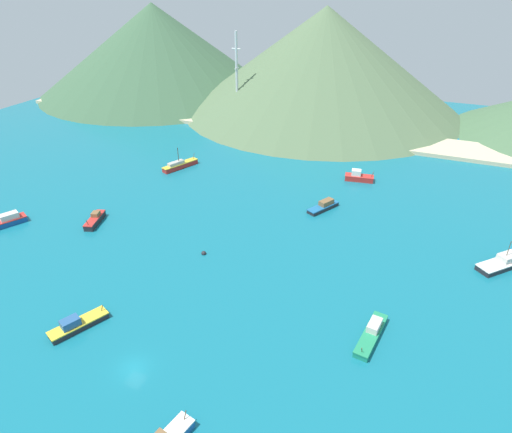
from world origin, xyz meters
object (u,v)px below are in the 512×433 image
object	(u,v)px
fishing_boat_5	(180,165)
fishing_boat_8	(324,206)
fishing_boat_4	(359,177)
fishing_boat_6	(372,333)
fishing_boat_0	(6,221)
radio_tower	(237,79)
buoy_0	(204,253)
fishing_boat_3	(503,263)
fishing_boat_9	(77,324)
fishing_boat_2	(95,220)

from	to	relation	value
fishing_boat_5	fishing_boat_8	world-z (taller)	fishing_boat_5
fishing_boat_5	fishing_boat_4	bearing A→B (deg)	13.00
fishing_boat_4	fishing_boat_8	size ratio (longest dim) A/B	0.89
fishing_boat_5	fishing_boat_6	bearing A→B (deg)	-36.42
fishing_boat_0	radio_tower	xyz separation A→B (m)	(16.77, 85.55, 15.15)
fishing_boat_6	buoy_0	xyz separation A→B (m)	(-34.59, 10.00, -0.60)
fishing_boat_0	buoy_0	size ratio (longest dim) A/B	9.08
fishing_boat_5	fishing_boat_3	bearing A→B (deg)	-11.99
buoy_0	radio_tower	size ratio (longest dim) A/B	0.03
fishing_boat_3	fishing_boat_5	xyz separation A→B (m)	(-81.50, 17.31, 0.01)
radio_tower	buoy_0	bearing A→B (deg)	-69.92
fishing_boat_6	fishing_boat_8	bearing A→B (deg)	115.04
fishing_boat_4	fishing_boat_5	distance (m)	49.80
fishing_boat_6	fishing_boat_8	size ratio (longest dim) A/B	1.19
fishing_boat_5	fishing_boat_9	world-z (taller)	fishing_boat_5
fishing_boat_3	fishing_boat_5	size ratio (longest dim) A/B	0.90
fishing_boat_5	fishing_boat_8	size ratio (longest dim) A/B	1.27
fishing_boat_2	fishing_boat_5	distance (m)	33.96
fishing_boat_0	fishing_boat_8	distance (m)	71.39
fishing_boat_0	fishing_boat_2	world-z (taller)	fishing_boat_2
fishing_boat_3	radio_tower	distance (m)	104.21
fishing_boat_0	fishing_boat_2	xyz separation A→B (m)	(17.42, 8.19, -0.15)
fishing_boat_2	fishing_boat_3	xyz separation A→B (m)	(82.66, 16.63, 0.08)
fishing_boat_3	fishing_boat_5	distance (m)	83.31
fishing_boat_5	buoy_0	world-z (taller)	fishing_boat_5
radio_tower	fishing_boat_9	bearing A→B (deg)	-78.99
fishing_boat_4	fishing_boat_8	xyz separation A→B (m)	(-4.39, -19.23, -0.26)
fishing_boat_2	buoy_0	xyz separation A→B (m)	(28.19, -1.53, -0.66)
fishing_boat_0	fishing_boat_6	world-z (taller)	fishing_boat_0
buoy_0	fishing_boat_5	bearing A→B (deg)	127.31
fishing_boat_0	fishing_boat_4	distance (m)	85.72
fishing_boat_8	buoy_0	world-z (taller)	fishing_boat_8
buoy_0	fishing_boat_3	bearing A→B (deg)	18.43
fishing_boat_2	fishing_boat_9	size ratio (longest dim) A/B	0.84
fishing_boat_3	fishing_boat_2	bearing A→B (deg)	-168.63
fishing_boat_4	fishing_boat_8	distance (m)	19.73
fishing_boat_3	fishing_boat_6	distance (m)	34.46
fishing_boat_8	fishing_boat_0	bearing A→B (deg)	-151.47
fishing_boat_3	fishing_boat_6	bearing A→B (deg)	-125.23
fishing_boat_8	radio_tower	distance (m)	70.67
fishing_boat_8	radio_tower	size ratio (longest dim) A/B	0.28
fishing_boat_0	fishing_boat_3	distance (m)	103.11
fishing_boat_2	radio_tower	bearing A→B (deg)	90.48
fishing_boat_3	fishing_boat_4	bearing A→B (deg)	139.16
fishing_boat_6	radio_tower	bearing A→B (deg)	125.51
fishing_boat_3	buoy_0	world-z (taller)	fishing_boat_3
fishing_boat_4	fishing_boat_6	distance (m)	58.15
fishing_boat_9	radio_tower	bearing A→B (deg)	101.01
fishing_boat_5	fishing_boat_6	world-z (taller)	fishing_boat_5
fishing_boat_2	fishing_boat_6	bearing A→B (deg)	-10.40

